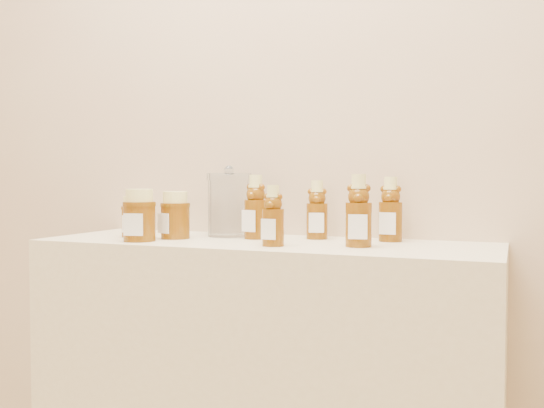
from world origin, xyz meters
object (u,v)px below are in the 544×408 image
at_px(bear_bottle_back_left, 256,203).
at_px(honey_jar_left, 134,217).
at_px(bear_bottle_front_left, 273,212).
at_px(glass_canister, 229,202).

xyz_separation_m(bear_bottle_back_left, honey_jar_left, (-0.34, -0.08, -0.04)).
height_order(bear_bottle_front_left, glass_canister, glass_canister).
bearing_deg(honey_jar_left, bear_bottle_back_left, -1.90).
distance_m(bear_bottle_front_left, glass_canister, 0.28).
relative_size(honey_jar_left, glass_canister, 0.59).
height_order(bear_bottle_back_left, honey_jar_left, bear_bottle_back_left).
xyz_separation_m(honey_jar_left, glass_canister, (0.24, 0.12, 0.04)).
bearing_deg(honey_jar_left, bear_bottle_front_left, -23.83).
relative_size(bear_bottle_back_left, honey_jar_left, 1.72).
height_order(bear_bottle_front_left, honey_jar_left, bear_bottle_front_left).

